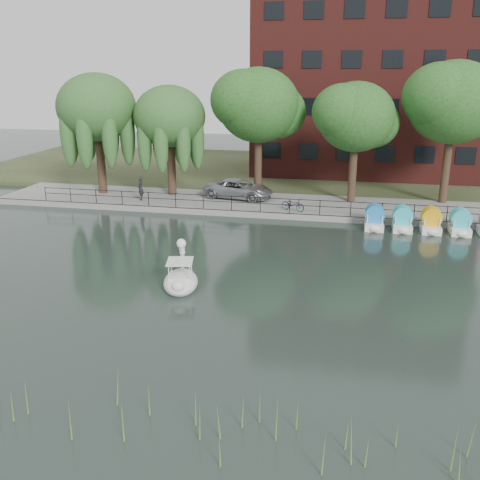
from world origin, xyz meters
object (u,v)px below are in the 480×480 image
(minivan, at_px, (239,188))
(swan_boat, at_px, (181,278))
(bicycle, at_px, (293,204))
(pedestrian, at_px, (140,187))

(minivan, height_order, swan_boat, swan_boat)
(minivan, relative_size, bicycle, 3.39)
(minivan, distance_m, bicycle, 5.23)
(pedestrian, bearing_deg, bicycle, 56.08)
(minivan, bearing_deg, swan_boat, -167.96)
(bicycle, relative_size, swan_boat, 0.62)
(bicycle, distance_m, swan_boat, 13.99)
(pedestrian, height_order, swan_boat, pedestrian)
(swan_boat, bearing_deg, bicycle, 62.53)
(minivan, height_order, pedestrian, pedestrian)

